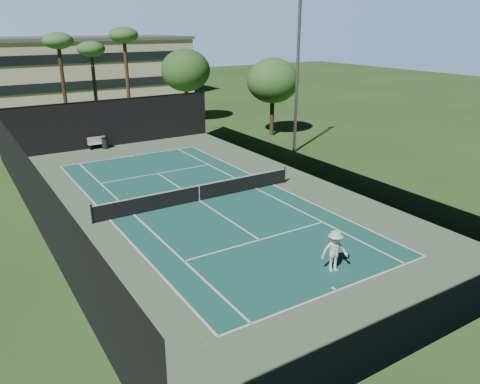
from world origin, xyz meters
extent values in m
plane|color=#2C521F|center=(0.00, 0.00, 0.00)|extent=(160.00, 160.00, 0.00)
cube|color=#567250|center=(0.00, 0.00, 0.01)|extent=(18.00, 32.00, 0.01)
cube|color=#1B5850|center=(0.00, 0.00, 0.01)|extent=(10.97, 23.77, 0.01)
cube|color=white|center=(0.00, -11.88, 0.02)|extent=(10.97, 0.10, 0.01)
cube|color=white|center=(0.00, 11.88, 0.02)|extent=(10.97, 0.10, 0.01)
cube|color=white|center=(0.00, -6.40, 0.02)|extent=(8.23, 0.10, 0.01)
cube|color=white|center=(0.00, 6.40, 0.02)|extent=(8.23, 0.10, 0.01)
cube|color=white|center=(-5.49, 0.00, 0.02)|extent=(0.10, 23.77, 0.01)
cube|color=white|center=(5.49, 0.00, 0.02)|extent=(0.10, 23.77, 0.01)
cube|color=white|center=(-4.12, 0.00, 0.02)|extent=(0.10, 23.77, 0.01)
cube|color=white|center=(4.12, 0.00, 0.02)|extent=(0.10, 23.77, 0.01)
cube|color=white|center=(0.00, 0.00, 0.02)|extent=(0.10, 12.80, 0.01)
cube|color=white|center=(0.00, -11.73, 0.02)|extent=(0.10, 0.30, 0.01)
cube|color=white|center=(0.00, 11.73, 0.02)|extent=(0.10, 0.30, 0.01)
cylinder|color=black|center=(-6.40, 0.00, 0.55)|extent=(0.10, 0.10, 1.10)
cylinder|color=black|center=(6.40, 0.00, 0.55)|extent=(0.10, 0.10, 1.10)
cube|color=black|center=(0.00, 0.00, 0.50)|extent=(12.80, 0.02, 0.92)
cube|color=white|center=(0.00, 0.00, 0.98)|extent=(12.80, 0.04, 0.07)
cube|color=white|center=(0.00, 0.00, 0.50)|extent=(0.05, 0.03, 0.92)
cube|color=black|center=(0.00, 16.00, 2.00)|extent=(18.00, 0.04, 4.00)
cube|color=black|center=(0.00, -16.00, 2.00)|extent=(18.00, 0.04, 4.00)
cube|color=black|center=(9.00, 0.00, 2.00)|extent=(0.04, 32.00, 4.00)
cube|color=black|center=(-9.00, 0.00, 2.00)|extent=(0.04, 32.00, 4.00)
cube|color=black|center=(0.00, 16.00, 4.00)|extent=(18.00, 0.06, 0.06)
imported|color=white|center=(1.02, -10.57, 0.94)|extent=(1.39, 1.10, 1.88)
sphere|color=#C3D630|center=(-6.00, -12.04, 0.03)|extent=(0.07, 0.07, 0.07)
sphere|color=yellow|center=(-3.26, 3.48, 0.04)|extent=(0.07, 0.07, 0.07)
sphere|color=#B4D22F|center=(0.28, 2.49, 0.03)|extent=(0.06, 0.06, 0.06)
sphere|color=#C4E935|center=(-4.39, 4.73, 0.04)|extent=(0.08, 0.08, 0.08)
cube|color=#BAAF9A|center=(-1.61, 15.64, 0.45)|extent=(1.50, 0.45, 0.05)
cube|color=beige|center=(-1.61, 15.84, 0.75)|extent=(1.50, 0.06, 0.55)
cube|color=black|center=(-2.21, 15.64, 0.21)|extent=(0.06, 0.40, 0.42)
cube|color=black|center=(-1.01, 15.64, 0.21)|extent=(0.06, 0.40, 0.42)
cylinder|color=black|center=(-1.03, 15.34, 0.45)|extent=(0.52, 0.52, 0.90)
cylinder|color=black|center=(-1.03, 15.34, 0.92)|extent=(0.56, 0.56, 0.05)
cylinder|color=#3F2B1B|center=(-2.00, 24.00, 4.28)|extent=(0.36, 0.36, 8.55)
ellipsoid|color=#3B6D31|center=(-2.00, 24.00, 8.55)|extent=(2.80, 2.80, 1.54)
cylinder|color=#452A1D|center=(1.50, 26.00, 3.83)|extent=(0.36, 0.36, 7.65)
ellipsoid|color=#33652D|center=(1.50, 26.00, 7.65)|extent=(2.80, 2.80, 1.54)
cylinder|color=#4F3121|center=(4.00, 23.00, 4.50)|extent=(0.36, 0.36, 9.00)
ellipsoid|color=#38652D|center=(4.00, 23.00, 9.00)|extent=(2.80, 2.80, 1.54)
cylinder|color=#442B1D|center=(10.00, 22.00, 1.76)|extent=(0.40, 0.40, 3.52)
ellipsoid|color=#2A5521|center=(10.00, 22.00, 5.44)|extent=(5.12, 5.12, 4.35)
cylinder|color=#412E1C|center=(14.00, 12.00, 1.65)|extent=(0.40, 0.40, 3.30)
ellipsoid|color=#326426|center=(14.00, 12.00, 5.10)|extent=(4.80, 4.80, 4.08)
cube|color=beige|center=(0.00, 46.00, 4.00)|extent=(40.00, 12.00, 8.00)
cube|color=#59595B|center=(0.00, 46.00, 8.10)|extent=(40.50, 12.50, 0.40)
cube|color=black|center=(0.00, 39.95, 2.40)|extent=(38.00, 0.15, 1.20)
cube|color=black|center=(0.00, 39.95, 5.80)|extent=(38.00, 0.15, 1.20)
cylinder|color=gray|center=(12.00, 6.00, 6.00)|extent=(0.24, 0.24, 12.00)
camera|label=1|loc=(-11.93, -23.55, 10.09)|focal=35.00mm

